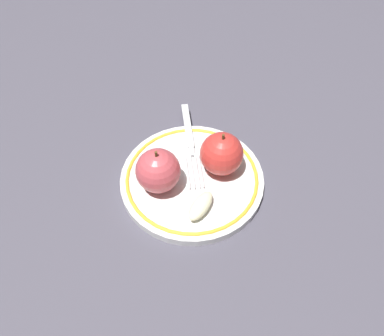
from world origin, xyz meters
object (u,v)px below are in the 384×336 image
object	(u,v)px
apple_red_whole	(222,154)
apple_slice_front	(201,206)
apple_second_whole	(158,171)
plate	(192,179)
fork	(190,140)

from	to	relation	value
apple_red_whole	apple_slice_front	size ratio (longest dim) A/B	1.36
apple_second_whole	plate	bearing A→B (deg)	-154.98
apple_slice_front	fork	xyz separation A→B (m)	(0.03, -0.14, -0.01)
plate	apple_second_whole	bearing A→B (deg)	25.02
apple_red_whole	plate	bearing A→B (deg)	27.18
apple_second_whole	apple_slice_front	xyz separation A→B (m)	(-0.07, 0.04, -0.03)
plate	fork	xyz separation A→B (m)	(0.01, -0.08, 0.01)
plate	apple_slice_front	xyz separation A→B (m)	(-0.02, 0.06, 0.02)
apple_red_whole	apple_second_whole	size ratio (longest dim) A/B	1.00
apple_slice_front	fork	bearing A→B (deg)	37.51
plate	fork	distance (m)	0.08
apple_red_whole	apple_slice_front	distance (m)	0.09
plate	apple_slice_front	world-z (taller)	apple_slice_front
apple_slice_front	fork	world-z (taller)	apple_slice_front
plate	apple_second_whole	distance (m)	0.07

